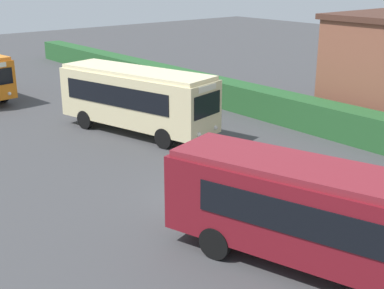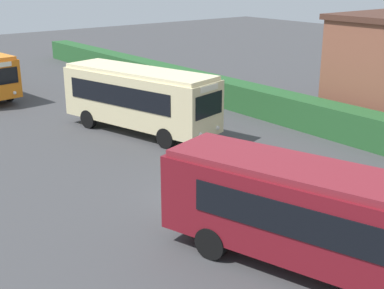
% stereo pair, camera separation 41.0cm
% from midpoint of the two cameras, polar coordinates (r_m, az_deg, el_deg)
% --- Properties ---
extents(ground_plane, '(113.82, 113.82, 0.00)m').
position_cam_midpoint_polar(ground_plane, '(19.60, 2.79, -6.06)').
color(ground_plane, '#424244').
extents(bus_cream, '(9.20, 4.51, 3.34)m').
position_cam_midpoint_polar(bus_cream, '(27.20, -5.30, 5.20)').
color(bus_cream, beige).
rests_on(bus_cream, ground_plane).
extents(bus_maroon, '(9.61, 4.89, 3.08)m').
position_cam_midpoint_polar(bus_maroon, '(14.87, 14.71, -7.50)').
color(bus_maroon, maroon).
rests_on(bus_maroon, ground_plane).
extents(person_left, '(0.37, 0.48, 1.65)m').
position_cam_midpoint_polar(person_left, '(18.79, 10.94, -4.65)').
color(person_left, '#334C8C').
rests_on(person_left, ground_plane).
extents(person_center, '(0.44, 0.33, 1.91)m').
position_cam_midpoint_polar(person_center, '(17.27, 11.98, -6.28)').
color(person_center, '#4C6B47').
rests_on(person_center, ground_plane).
extents(hedge_row, '(68.91, 1.52, 1.61)m').
position_cam_midpoint_polar(hedge_row, '(26.65, 19.32, 1.47)').
color(hedge_row, '#275A2C').
rests_on(hedge_row, ground_plane).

